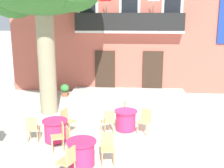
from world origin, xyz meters
name	(u,v)px	position (x,y,z in m)	size (l,w,h in m)	color
ground_plane	(129,125)	(0.00, 0.00, 0.00)	(120.00, 120.00, 0.00)	beige
building_facade	(130,22)	(-0.13, 6.99, 3.75)	(13.00, 5.09, 7.50)	#BC5B4C
entrance_step_platform	(128,96)	(-0.13, 3.77, 0.12)	(5.97, 2.45, 0.25)	silver
cafe_table_near_tree	(55,130)	(-2.51, -1.66, 0.39)	(0.86, 0.86, 0.76)	#E52D66
cafe_chair_near_tree_0	(67,119)	(-2.27, -0.94, 0.53)	(0.53, 0.53, 0.91)	tan
cafe_chair_near_tree_1	(33,127)	(-3.25, -1.78, 0.53)	(0.43, 0.43, 0.91)	tan
cafe_chair_near_tree_2	(60,135)	(-2.18, -2.34, 0.53)	(0.51, 0.51, 0.91)	tan
cafe_table_middle	(82,153)	(-1.32, -3.23, 0.39)	(0.86, 0.86, 0.76)	#E52D66
cafe_chair_middle_0	(72,139)	(-1.74, -2.60, 0.53)	(0.54, 0.54, 0.91)	tan
cafe_chair_middle_1	(68,160)	(-1.56, -3.94, 0.53)	(0.53, 0.53, 0.91)	tan
cafe_chair_middle_2	(107,146)	(-0.60, -3.03, 0.53)	(0.46, 0.46, 0.91)	tan
cafe_table_front	(126,120)	(-0.13, -0.48, 0.39)	(0.86, 0.86, 0.76)	#E52D66
cafe_chair_front_0	(145,119)	(0.57, -0.75, 0.53)	(0.54, 0.54, 0.91)	tan
cafe_chair_front_1	(127,110)	(-0.10, 0.27, 0.53)	(0.45, 0.45, 0.91)	tan
cafe_chair_front_2	(108,120)	(-0.75, -0.92, 0.53)	(0.54, 0.54, 0.91)	tan
ground_planter_left	(65,90)	(-3.46, 3.89, 0.36)	(0.46, 0.46, 0.65)	#995638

